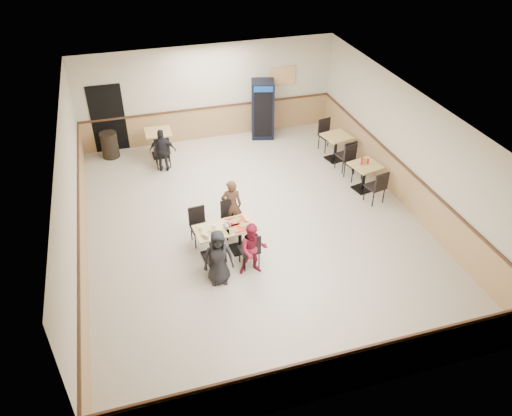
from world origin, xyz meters
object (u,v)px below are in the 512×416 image
object	(u,v)px
main_table	(226,236)
side_table_far	(336,144)
diner_woman_left	(218,257)
pepsi_cooler	(263,109)
lone_diner	(163,151)
side_table_near	(365,173)
back_table	(159,140)
diner_man_opposite	(232,205)
diner_woman_right	(253,249)
trash_bin	(110,145)

from	to	relation	value
main_table	side_table_far	distance (m)	5.33
diner_woman_left	pepsi_cooler	distance (m)	6.95
lone_diner	side_table_near	bearing A→B (deg)	166.16
diner_woman_left	back_table	bearing A→B (deg)	102.69
lone_diner	side_table_near	size ratio (longest dim) A/B	1.49
diner_man_opposite	back_table	world-z (taller)	diner_man_opposite
diner_woman_right	trash_bin	xyz separation A→B (m)	(-2.68, 6.19, -0.23)
main_table	trash_bin	bearing A→B (deg)	107.52
pepsi_cooler	trash_bin	size ratio (longest dim) A/B	2.33
main_table	diner_woman_left	xyz separation A→B (m)	(-0.36, -0.86, 0.16)
main_table	diner_woman_left	distance (m)	0.95
side_table_near	trash_bin	xyz separation A→B (m)	(-6.47, 3.84, -0.12)
diner_man_opposite	back_table	xyz separation A→B (m)	(-1.19, 4.19, -0.14)
diner_woman_right	pepsi_cooler	world-z (taller)	pepsi_cooler
back_table	trash_bin	xyz separation A→B (m)	(-1.44, 0.35, -0.14)
main_table	diner_man_opposite	distance (m)	0.95
diner_woman_right	back_table	size ratio (longest dim) A/B	1.56
main_table	diner_woman_right	distance (m)	0.90
main_table	back_table	world-z (taller)	back_table
lone_diner	trash_bin	distance (m)	1.93
main_table	diner_woman_left	world-z (taller)	diner_woman_left
diner_woman_right	trash_bin	world-z (taller)	diner_woman_right
back_table	pepsi_cooler	world-z (taller)	pepsi_cooler
diner_woman_left	lone_diner	xyz separation A→B (m)	(-0.47, 5.00, -0.01)
side_table_far	side_table_near	bearing A→B (deg)	-88.57
diner_woman_right	pepsi_cooler	distance (m)	6.60
pepsi_cooler	trash_bin	distance (m)	4.84
lone_diner	diner_woman_left	bearing A→B (deg)	108.59
side_table_far	pepsi_cooler	distance (m)	2.70
diner_woman_right	back_table	bearing A→B (deg)	109.03
main_table	pepsi_cooler	distance (m)	6.03
diner_woman_left	pepsi_cooler	size ratio (longest dim) A/B	0.70
trash_bin	side_table_far	bearing A→B (deg)	-17.91
main_table	trash_bin	size ratio (longest dim) A/B	1.78
lone_diner	side_table_near	xyz separation A→B (m)	(5.03, -2.58, -0.13)
diner_woman_left	diner_man_opposite	world-z (taller)	diner_man_opposite
side_table_far	main_table	bearing A→B (deg)	-141.39
diner_woman_left	side_table_far	bearing A→B (deg)	50.97
back_table	pepsi_cooler	bearing A→B (deg)	6.65
lone_diner	side_table_far	bearing A→B (deg)	-175.98
back_table	trash_bin	bearing A→B (deg)	166.34
lone_diner	back_table	distance (m)	0.92
back_table	side_table_far	bearing A→B (deg)	-19.10
diner_woman_left	diner_woman_right	xyz separation A→B (m)	(0.77, 0.07, -0.02)
diner_man_opposite	side_table_far	xyz separation A→B (m)	(3.80, 2.46, -0.16)
main_table	diner_man_opposite	size ratio (longest dim) A/B	1.04
side_table_far	pepsi_cooler	xyz separation A→B (m)	(-1.62, 2.12, 0.40)
diner_man_opposite	main_table	bearing A→B (deg)	76.06
side_table_near	pepsi_cooler	xyz separation A→B (m)	(-1.66, 3.88, 0.41)
diner_man_opposite	lone_diner	xyz separation A→B (m)	(-1.19, 3.27, -0.04)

